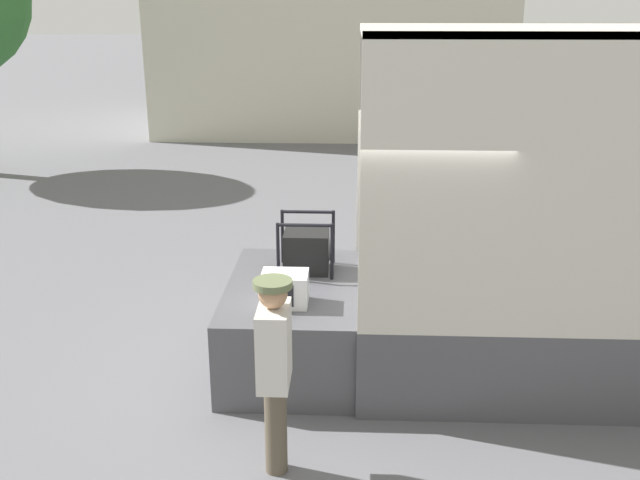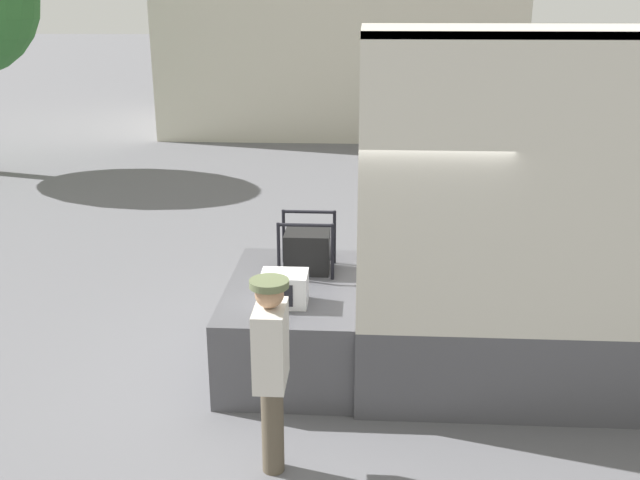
% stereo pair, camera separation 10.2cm
% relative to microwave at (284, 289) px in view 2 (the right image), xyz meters
% --- Properties ---
extents(ground_plane, '(160.00, 160.00, 0.00)m').
position_rel_microwave_xyz_m(ground_plane, '(0.69, 0.51, -1.02)').
color(ground_plane, slate).
extents(tailgate_deck, '(1.33, 2.17, 0.86)m').
position_rel_microwave_xyz_m(tailgate_deck, '(0.02, 0.51, -0.59)').
color(tailgate_deck, '#4C4C51').
rests_on(tailgate_deck, ground).
extents(microwave, '(0.45, 0.36, 0.31)m').
position_rel_microwave_xyz_m(microwave, '(0.00, 0.00, 0.00)').
color(microwave, white).
rests_on(microwave, tailgate_deck).
extents(portable_generator, '(0.60, 0.52, 0.61)m').
position_rel_microwave_xyz_m(portable_generator, '(0.17, 0.91, 0.07)').
color(portable_generator, black).
rests_on(portable_generator, tailgate_deck).
extents(worker_person, '(0.30, 0.44, 1.66)m').
position_rel_microwave_xyz_m(worker_person, '(0.05, -1.39, -0.00)').
color(worker_person, brown).
rests_on(worker_person, ground).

